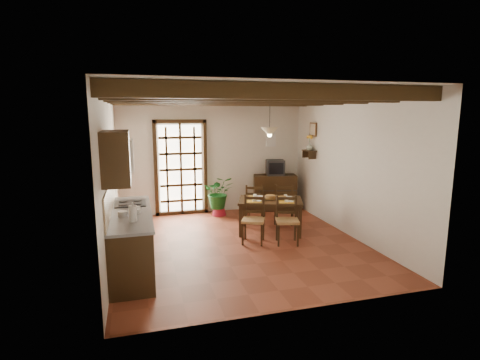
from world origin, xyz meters
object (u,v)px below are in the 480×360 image
object	(u,v)px
chair_near_left	(253,228)
potted_plant	(219,192)
crt_tv	(275,167)
chair_far_left	(255,211)
dining_table	(270,204)
chair_far_right	(284,211)
chair_near_right	(287,229)
pendant_lamp	(270,131)
sideboard	(275,192)
kitchen_counter	(131,239)

from	to	relation	value
chair_near_left	potted_plant	bearing A→B (deg)	120.92
crt_tv	chair_near_left	bearing A→B (deg)	-107.27
chair_far_left	potted_plant	xyz separation A→B (m)	(-0.66, 0.82, 0.29)
dining_table	chair_far_right	xyz separation A→B (m)	(0.52, 0.50, -0.32)
dining_table	chair_near_right	world-z (taller)	chair_near_right
chair_far_right	potted_plant	xyz separation A→B (m)	(-1.25, 1.04, 0.29)
chair_far_left	pendant_lamp	world-z (taller)	pendant_lamp
chair_far_left	sideboard	bearing A→B (deg)	-101.39
chair_far_left	pendant_lamp	xyz separation A→B (m)	(0.08, -0.62, 1.80)
sideboard	crt_tv	size ratio (longest dim) A/B	2.06
chair_near_left	chair_far_left	distance (m)	1.30
chair_far_left	chair_far_right	size ratio (longest dim) A/B	0.97
pendant_lamp	sideboard	bearing A→B (deg)	64.92
chair_far_right	sideboard	size ratio (longest dim) A/B	0.86
chair_far_right	potted_plant	bearing A→B (deg)	-11.83
chair_near_right	chair_far_left	distance (m)	1.45
sideboard	crt_tv	xyz separation A→B (m)	(0.00, -0.01, 0.64)
dining_table	chair_near_right	distance (m)	0.79
kitchen_counter	sideboard	xyz separation A→B (m)	(3.48, 2.83, -0.02)
potted_plant	chair_far_left	bearing A→B (deg)	-51.37
dining_table	kitchen_counter	bearing A→B (deg)	-137.76
crt_tv	potted_plant	xyz separation A→B (m)	(-1.48, -0.15, -0.52)
chair_near_right	sideboard	world-z (taller)	sideboard
potted_plant	dining_table	bearing A→B (deg)	-64.46
dining_table	crt_tv	distance (m)	1.91
kitchen_counter	chair_near_right	xyz separation A→B (m)	(2.81, 0.41, -0.19)
chair_near_left	chair_near_right	world-z (taller)	chair_near_right
kitchen_counter	sideboard	size ratio (longest dim) A/B	2.13
chair_near_right	chair_near_left	bearing A→B (deg)	175.41
chair_far_right	potted_plant	size ratio (longest dim) A/B	0.45
kitchen_counter	chair_near_left	distance (m)	2.31
chair_near_left	chair_far_right	world-z (taller)	chair_far_right
dining_table	pendant_lamp	size ratio (longest dim) A/B	1.74
sideboard	crt_tv	distance (m)	0.64
chair_far_left	pendant_lamp	size ratio (longest dim) A/B	1.04
chair_far_right	pendant_lamp	xyz separation A→B (m)	(-0.52, -0.40, 1.79)
chair_near_left	pendant_lamp	world-z (taller)	pendant_lamp
chair_near_left	sideboard	bearing A→B (deg)	84.93
pendant_lamp	kitchen_counter	bearing A→B (deg)	-155.84
dining_table	pendant_lamp	distance (m)	1.48
chair_near_left	pendant_lamp	xyz separation A→B (m)	(0.52, 0.60, 1.80)
crt_tv	chair_near_right	bearing A→B (deg)	-92.84
dining_table	chair_far_left	bearing A→B (deg)	116.23
dining_table	chair_far_right	bearing A→B (deg)	64.04
kitchen_counter	pendant_lamp	xyz separation A→B (m)	(2.73, 1.23, 1.60)
dining_table	sideboard	distance (m)	1.86
chair_far_right	pendant_lamp	world-z (taller)	pendant_lamp
chair_near_right	potted_plant	distance (m)	2.42
chair_near_left	chair_far_left	bearing A→B (deg)	95.14
kitchen_counter	pendant_lamp	distance (m)	3.40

